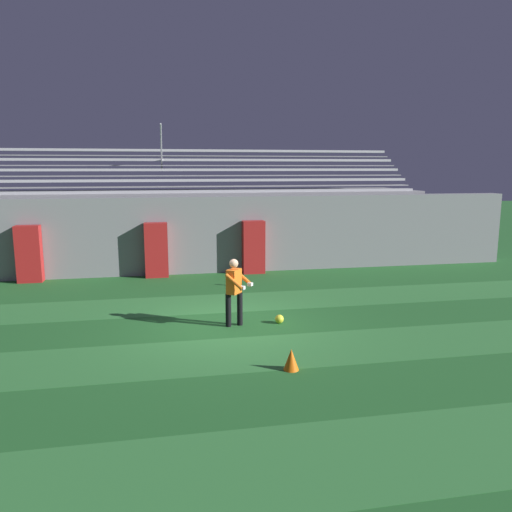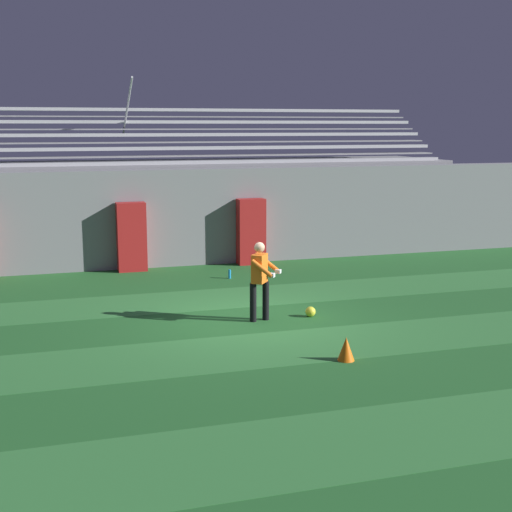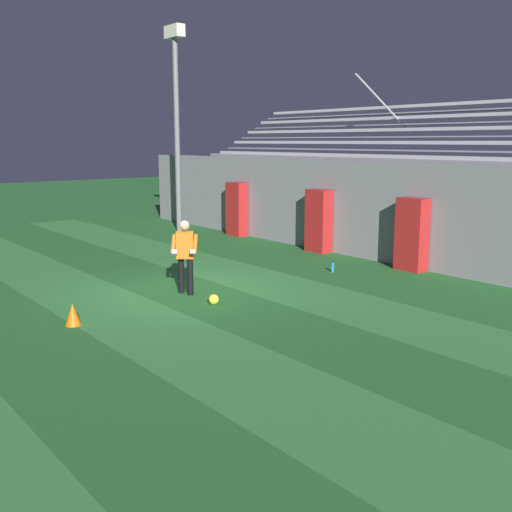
# 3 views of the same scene
# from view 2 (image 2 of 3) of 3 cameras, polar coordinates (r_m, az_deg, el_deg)

# --- Properties ---
(ground_plane) EXTENTS (80.00, 80.00, 0.00)m
(ground_plane) POSITION_cam_2_polar(r_m,az_deg,el_deg) (15.06, -0.32, -5.15)
(ground_plane) COLOR #236028
(turf_stripe_near) EXTENTS (28.00, 2.01, 0.01)m
(turf_stripe_near) POSITION_cam_2_polar(r_m,az_deg,el_deg) (9.80, 10.07, -14.09)
(turf_stripe_near) COLOR #337A38
(turf_stripe_near) RESTS_ON ground
(turf_stripe_mid) EXTENTS (28.00, 2.01, 0.01)m
(turf_stripe_mid) POSITION_cam_2_polar(r_m,az_deg,el_deg) (13.26, 2.14, -7.32)
(turf_stripe_mid) COLOR #337A38
(turf_stripe_mid) RESTS_ON ground
(turf_stripe_far) EXTENTS (28.00, 2.01, 0.01)m
(turf_stripe_far) POSITION_cam_2_polar(r_m,az_deg,el_deg) (16.97, -2.30, -3.36)
(turf_stripe_far) COLOR #337A38
(turf_stripe_far) RESTS_ON ground
(back_wall) EXTENTS (24.00, 0.60, 2.80)m
(back_wall) POSITION_cam_2_polar(r_m,az_deg,el_deg) (20.99, -5.41, 3.13)
(back_wall) COLOR gray
(back_wall) RESTS_ON ground
(padding_pillar_gate_left) EXTENTS (0.80, 0.44, 1.93)m
(padding_pillar_gate_left) POSITION_cam_2_polar(r_m,az_deg,el_deg) (20.24, -9.93, 1.51)
(padding_pillar_gate_left) COLOR #B21E1E
(padding_pillar_gate_left) RESTS_ON ground
(padding_pillar_gate_right) EXTENTS (0.80, 0.44, 1.93)m
(padding_pillar_gate_right) POSITION_cam_2_polar(r_m,az_deg,el_deg) (20.94, -0.40, 1.96)
(padding_pillar_gate_right) COLOR #B21E1E
(padding_pillar_gate_right) RESTS_ON ground
(bleacher_stand) EXTENTS (18.00, 4.05, 5.43)m
(bleacher_stand) POSITION_cam_2_polar(r_m,az_deg,el_deg) (23.26, -6.58, 4.08)
(bleacher_stand) COLOR gray
(bleacher_stand) RESTS_ON ground
(goalkeeper) EXTENTS (0.73, 0.74, 1.67)m
(goalkeeper) POSITION_cam_2_polar(r_m,az_deg,el_deg) (14.80, 0.34, -1.62)
(goalkeeper) COLOR black
(goalkeeper) RESTS_ON ground
(soccer_ball) EXTENTS (0.22, 0.22, 0.22)m
(soccer_ball) POSITION_cam_2_polar(r_m,az_deg,el_deg) (15.34, 4.38, -4.46)
(soccer_ball) COLOR yellow
(soccer_ball) RESTS_ON ground
(traffic_cone) EXTENTS (0.30, 0.30, 0.42)m
(traffic_cone) POSITION_cam_2_polar(r_m,az_deg,el_deg) (12.59, 7.22, -7.38)
(traffic_cone) COLOR orange
(traffic_cone) RESTS_ON ground
(water_bottle) EXTENTS (0.07, 0.07, 0.24)m
(water_bottle) POSITION_cam_2_polar(r_m,az_deg,el_deg) (19.09, -2.13, -1.45)
(water_bottle) COLOR #1E8CD8
(water_bottle) RESTS_ON ground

